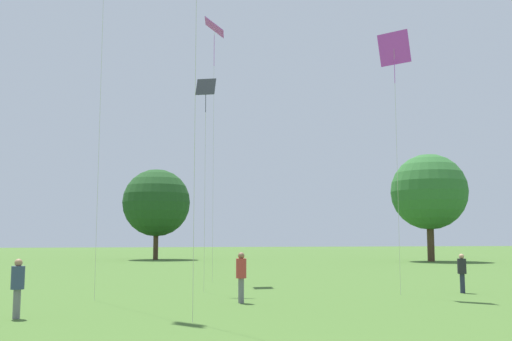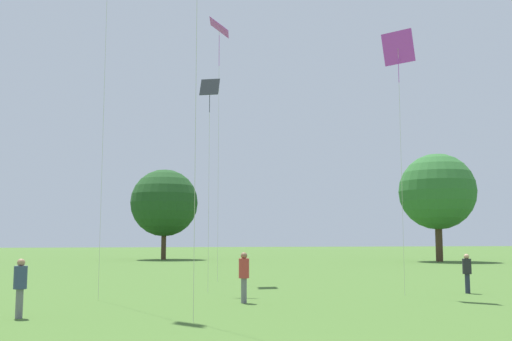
# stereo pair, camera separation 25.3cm
# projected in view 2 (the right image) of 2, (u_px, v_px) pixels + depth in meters

# --- Properties ---
(person_standing_0) EXTENTS (0.51, 0.51, 1.73)m
(person_standing_0) POSITION_uv_depth(u_px,v_px,m) (244.00, 273.00, 20.62)
(person_standing_0) COLOR slate
(person_standing_0) RESTS_ON ground
(person_standing_2) EXTENTS (0.46, 0.46, 1.64)m
(person_standing_2) POSITION_uv_depth(u_px,v_px,m) (20.00, 283.00, 16.69)
(person_standing_2) COLOR slate
(person_standing_2) RESTS_ON ground
(person_standing_3) EXTENTS (0.47, 0.47, 1.58)m
(person_standing_3) POSITION_uv_depth(u_px,v_px,m) (467.00, 270.00, 24.25)
(person_standing_3) COLOR #282D42
(person_standing_3) RESTS_ON ground
(kite_0) EXTENTS (0.89, 0.64, 9.04)m
(kite_0) POSITION_uv_depth(u_px,v_px,m) (210.00, 94.00, 25.53)
(kite_0) COLOR #1E2328
(kite_0) RESTS_ON ground
(kite_1) EXTENTS (1.12, 1.26, 10.59)m
(kite_1) POSITION_uv_depth(u_px,v_px,m) (398.00, 52.00, 24.39)
(kite_1) COLOR #B738C6
(kite_1) RESTS_ON ground
(kite_2) EXTENTS (1.23, 1.42, 13.88)m
(kite_2) POSITION_uv_depth(u_px,v_px,m) (219.00, 34.00, 32.12)
(kite_2) COLOR #B738C6
(kite_2) RESTS_ON ground
(distant_tree_0) EXTENTS (7.15, 7.15, 9.59)m
(distant_tree_0) POSITION_uv_depth(u_px,v_px,m) (164.00, 203.00, 63.90)
(distant_tree_0) COLOR #473323
(distant_tree_0) RESTS_ON ground
(distant_tree_2) EXTENTS (7.42, 7.42, 10.49)m
(distant_tree_2) POSITION_uv_depth(u_px,v_px,m) (437.00, 192.00, 58.38)
(distant_tree_2) COLOR #473323
(distant_tree_2) RESTS_ON ground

